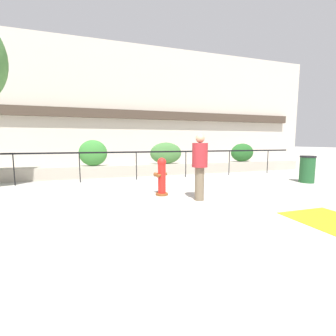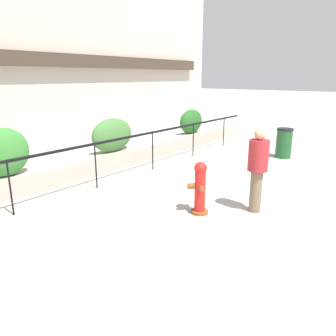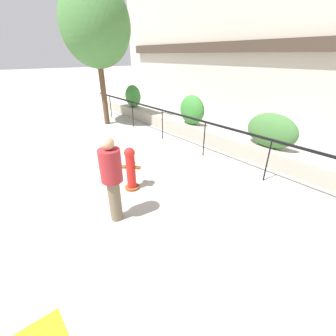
{
  "view_description": "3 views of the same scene",
  "coord_description": "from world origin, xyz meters",
  "px_view_note": "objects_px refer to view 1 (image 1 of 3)",
  "views": [
    {
      "loc": [
        -1.43,
        -4.09,
        1.53
      ],
      "look_at": [
        0.68,
        2.77,
        0.69
      ],
      "focal_mm": 24.0,
      "sensor_mm": 36.0,
      "label": 1
    },
    {
      "loc": [
        -5.0,
        -1.32,
        2.7
      ],
      "look_at": [
        0.07,
        2.68,
        0.89
      ],
      "focal_mm": 35.0,
      "sensor_mm": 36.0,
      "label": 2
    },
    {
      "loc": [
        4.49,
        -0.34,
        2.97
      ],
      "look_at": [
        1.0,
        2.56,
        0.67
      ],
      "focal_mm": 24.0,
      "sensor_mm": 36.0,
      "label": 3
    }
  ],
  "objects_px": {
    "hedge_bush_1": "(93,153)",
    "fire_hydrant": "(162,176)",
    "hedge_bush_2": "(166,153)",
    "hedge_bush_3": "(242,153)",
    "trash_bin": "(307,169)",
    "pedestrian": "(200,163)"
  },
  "relations": [
    {
      "from": "trash_bin",
      "to": "pedestrian",
      "type": "bearing_deg",
      "value": -166.6
    },
    {
      "from": "hedge_bush_2",
      "to": "trash_bin",
      "type": "bearing_deg",
      "value": -39.17
    },
    {
      "from": "hedge_bush_2",
      "to": "hedge_bush_3",
      "type": "distance_m",
      "value": 4.17
    },
    {
      "from": "hedge_bush_3",
      "to": "hedge_bush_1",
      "type": "bearing_deg",
      "value": 180.0
    },
    {
      "from": "hedge_bush_3",
      "to": "hedge_bush_2",
      "type": "bearing_deg",
      "value": 180.0
    },
    {
      "from": "hedge_bush_1",
      "to": "fire_hydrant",
      "type": "distance_m",
      "value": 4.45
    },
    {
      "from": "hedge_bush_3",
      "to": "pedestrian",
      "type": "height_order",
      "value": "pedestrian"
    },
    {
      "from": "hedge_bush_2",
      "to": "fire_hydrant",
      "type": "height_order",
      "value": "hedge_bush_2"
    },
    {
      "from": "hedge_bush_2",
      "to": "hedge_bush_3",
      "type": "xyz_separation_m",
      "value": [
        4.17,
        0.0,
        -0.03
      ]
    },
    {
      "from": "hedge_bush_2",
      "to": "hedge_bush_3",
      "type": "height_order",
      "value": "hedge_bush_2"
    },
    {
      "from": "pedestrian",
      "to": "trash_bin",
      "type": "height_order",
      "value": "pedestrian"
    },
    {
      "from": "hedge_bush_1",
      "to": "trash_bin",
      "type": "bearing_deg",
      "value": -25.25
    },
    {
      "from": "pedestrian",
      "to": "trash_bin",
      "type": "distance_m",
      "value": 5.15
    },
    {
      "from": "hedge_bush_1",
      "to": "hedge_bush_2",
      "type": "height_order",
      "value": "hedge_bush_1"
    },
    {
      "from": "hedge_bush_3",
      "to": "fire_hydrant",
      "type": "xyz_separation_m",
      "value": [
        -5.49,
        -3.98,
        -0.42
      ]
    },
    {
      "from": "fire_hydrant",
      "to": "pedestrian",
      "type": "height_order",
      "value": "pedestrian"
    },
    {
      "from": "hedge_bush_1",
      "to": "trash_bin",
      "type": "height_order",
      "value": "hedge_bush_1"
    },
    {
      "from": "hedge_bush_2",
      "to": "fire_hydrant",
      "type": "bearing_deg",
      "value": -108.28
    },
    {
      "from": "fire_hydrant",
      "to": "trash_bin",
      "type": "distance_m",
      "value": 5.79
    },
    {
      "from": "trash_bin",
      "to": "hedge_bush_1",
      "type": "bearing_deg",
      "value": 154.75
    },
    {
      "from": "hedge_bush_1",
      "to": "hedge_bush_2",
      "type": "xyz_separation_m",
      "value": [
        3.25,
        0.0,
        -0.05
      ]
    },
    {
      "from": "hedge_bush_1",
      "to": "hedge_bush_3",
      "type": "xyz_separation_m",
      "value": [
        7.42,
        0.0,
        -0.08
      ]
    }
  ]
}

